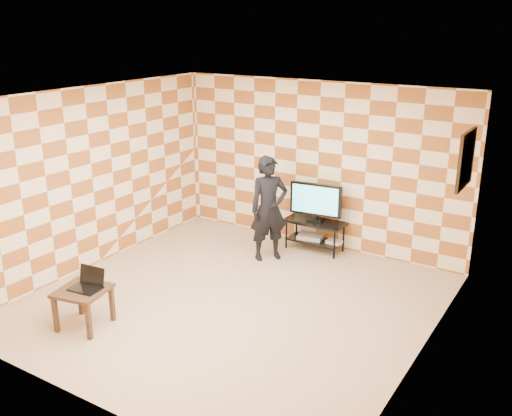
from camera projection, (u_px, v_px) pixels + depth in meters
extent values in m
plane|color=tan|center=(232.00, 301.00, 7.64)|extent=(5.00, 5.00, 0.00)
cube|color=#FFEDC8|center=(318.00, 165.00, 9.23)|extent=(5.00, 0.02, 2.70)
cube|color=#FFEDC8|center=(76.00, 278.00, 5.21)|extent=(5.00, 0.02, 2.70)
cube|color=#FFEDC8|center=(92.00, 178.00, 8.48)|extent=(0.02, 5.00, 2.70)
cube|color=#FFEDC8|center=(428.00, 245.00, 5.96)|extent=(0.02, 5.00, 2.70)
cube|color=white|center=(229.00, 98.00, 6.79)|extent=(5.00, 5.00, 0.02)
cube|color=black|center=(466.00, 159.00, 7.03)|extent=(0.04, 0.72, 0.72)
cube|color=black|center=(466.00, 159.00, 7.03)|extent=(0.04, 0.03, 0.68)
cube|color=black|center=(466.00, 159.00, 7.03)|extent=(0.04, 0.68, 0.03)
cube|color=black|center=(315.00, 222.00, 9.21)|extent=(0.98, 0.44, 0.04)
cube|color=black|center=(314.00, 240.00, 9.31)|extent=(0.88, 0.39, 0.03)
cylinder|color=black|center=(286.00, 234.00, 9.35)|extent=(0.03, 0.03, 0.50)
cylinder|color=black|center=(296.00, 227.00, 9.64)|extent=(0.03, 0.03, 0.50)
cylinder|color=black|center=(334.00, 244.00, 8.92)|extent=(0.03, 0.03, 0.50)
cylinder|color=black|center=(344.00, 237.00, 9.20)|extent=(0.03, 0.03, 0.50)
cube|color=black|center=(315.00, 220.00, 9.20)|extent=(0.27, 0.19, 0.03)
cube|color=black|center=(315.00, 217.00, 9.18)|extent=(0.07, 0.05, 0.07)
cube|color=black|center=(316.00, 200.00, 9.09)|extent=(0.86, 0.15, 0.52)
cube|color=#53C8E4|center=(315.00, 200.00, 9.06)|extent=(0.76, 0.10, 0.45)
cube|color=#B3B3B5|center=(310.00, 237.00, 9.35)|extent=(0.44, 0.35, 0.07)
cube|color=silver|center=(334.00, 242.00, 9.14)|extent=(0.24, 0.18, 0.05)
cube|color=#351F12|center=(82.00, 291.00, 6.88)|extent=(0.67, 0.67, 0.04)
cube|color=#351F12|center=(55.00, 315.00, 6.83)|extent=(0.06, 0.06, 0.46)
cube|color=#351F12|center=(80.00, 297.00, 7.25)|extent=(0.06, 0.06, 0.46)
cube|color=#351F12|center=(89.00, 322.00, 6.67)|extent=(0.06, 0.06, 0.46)
cube|color=#351F12|center=(112.00, 304.00, 7.09)|extent=(0.06, 0.06, 0.46)
cube|color=black|center=(86.00, 288.00, 6.87)|extent=(0.39, 0.30, 0.02)
cube|color=black|center=(92.00, 275.00, 6.94)|extent=(0.37, 0.10, 0.24)
imported|color=black|center=(269.00, 209.00, 8.78)|extent=(0.69, 0.71, 1.64)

